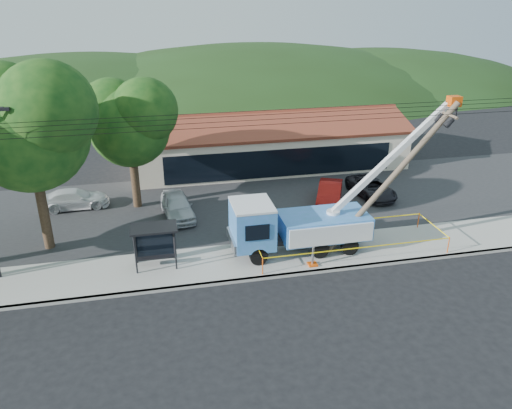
{
  "coord_description": "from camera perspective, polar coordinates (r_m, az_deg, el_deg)",
  "views": [
    {
      "loc": [
        -5.76,
        -19.58,
        13.93
      ],
      "look_at": [
        -0.38,
        5.0,
        2.98
      ],
      "focal_mm": 35.0,
      "sensor_mm": 36.0,
      "label": 1
    }
  ],
  "objects": [
    {
      "name": "curb",
      "position": [
        26.37,
        2.18,
        -8.21
      ],
      "size": [
        60.0,
        0.25,
        0.15
      ],
      "primitive_type": "cube",
      "color": "#ADAAA2",
      "rests_on": "ground"
    },
    {
      "name": "parking_lot",
      "position": [
        34.98,
        -1.85,
        0.11
      ],
      "size": [
        60.0,
        12.0,
        0.1
      ],
      "primitive_type": "cube",
      "color": "#28282B",
      "rests_on": "ground"
    },
    {
      "name": "bus_shelter",
      "position": [
        27.01,
        -11.55,
        -3.57
      ],
      "size": [
        2.43,
        1.5,
        2.34
      ],
      "rotation": [
        0.0,
        0.0,
        -0.0
      ],
      "color": "black",
      "rests_on": "ground"
    },
    {
      "name": "hill_east",
      "position": [
        83.88,
        13.45,
        13.33
      ],
      "size": [
        72.8,
        52.0,
        26.0
      ],
      "primitive_type": "ellipsoid",
      "color": "#1D3413",
      "rests_on": "ground"
    },
    {
      "name": "car_white",
      "position": [
        36.38,
        -19.86,
        -0.49
      ],
      "size": [
        4.62,
        2.06,
        1.31
      ],
      "primitive_type": "imported",
      "rotation": [
        0.0,
        0.0,
        1.62
      ],
      "color": "white",
      "rests_on": "ground"
    },
    {
      "name": "utility_truck",
      "position": [
        28.03,
        4.69,
        -2.16
      ],
      "size": [
        12.64,
        4.19,
        8.45
      ],
      "color": "black",
      "rests_on": "ground"
    },
    {
      "name": "caution_tape",
      "position": [
        28.96,
        10.45,
        -3.7
      ],
      "size": [
        10.81,
        3.4,
        0.98
      ],
      "color": "#E04D0C",
      "rests_on": "ground"
    },
    {
      "name": "tree_west_near",
      "position": [
        28.99,
        -24.73,
        8.61
      ],
      "size": [
        7.56,
        6.72,
        10.8
      ],
      "color": "#332316",
      "rests_on": "ground"
    },
    {
      "name": "leaning_pole",
      "position": [
        28.45,
        15.79,
        3.55
      ],
      "size": [
        7.11,
        1.8,
        8.4
      ],
      "color": "brown",
      "rests_on": "ground"
    },
    {
      "name": "car_dark",
      "position": [
        37.12,
        12.94,
        0.84
      ],
      "size": [
        2.62,
        4.79,
        1.27
      ],
      "primitive_type": "imported",
      "rotation": [
        0.0,
        0.0,
        0.11
      ],
      "color": "black",
      "rests_on": "ground"
    },
    {
      "name": "ground",
      "position": [
        24.71,
        3.4,
        -10.85
      ],
      "size": [
        120.0,
        120.0,
        0.0
      ],
      "primitive_type": "plane",
      "color": "black",
      "rests_on": "ground"
    },
    {
      "name": "car_red",
      "position": [
        35.36,
        8.34,
        0.05
      ],
      "size": [
        3.23,
        4.68,
        1.46
      ],
      "primitive_type": "imported",
      "rotation": [
        0.0,
        0.0,
        -0.42
      ],
      "color": "#9D140F",
      "rests_on": "ground"
    },
    {
      "name": "hill_west",
      "position": [
        76.43,
        -19.5,
        11.7
      ],
      "size": [
        78.4,
        56.0,
        28.0
      ],
      "primitive_type": "ellipsoid",
      "color": "#1D3413",
      "rests_on": "ground"
    },
    {
      "name": "hill_center",
      "position": [
        77.49,
        -0.42,
        13.15
      ],
      "size": [
        89.6,
        64.0,
        32.0
      ],
      "primitive_type": "ellipsoid",
      "color": "#1D3413",
      "rests_on": "ground"
    },
    {
      "name": "car_silver",
      "position": [
        33.3,
        -8.89,
        -1.53
      ],
      "size": [
        2.25,
        4.67,
        1.54
      ],
      "primitive_type": "imported",
      "rotation": [
        0.0,
        0.0,
        0.1
      ],
      "color": "silver",
      "rests_on": "ground"
    },
    {
      "name": "strip_mall",
      "position": [
        42.49,
        1.46,
        7.03
      ],
      "size": [
        22.5,
        8.53,
        4.67
      ],
      "color": "beige",
      "rests_on": "ground"
    },
    {
      "name": "sidewalk",
      "position": [
        27.95,
        1.21,
        -6.21
      ],
      "size": [
        60.0,
        4.0,
        0.15
      ],
      "primitive_type": "cube",
      "color": "#ADAAA2",
      "rests_on": "ground"
    },
    {
      "name": "tree_lot",
      "position": [
        33.51,
        -14.33,
        9.47
      ],
      "size": [
        6.3,
        5.6,
        8.94
      ],
      "color": "#332316",
      "rests_on": "ground"
    }
  ]
}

